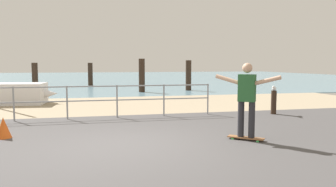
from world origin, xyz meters
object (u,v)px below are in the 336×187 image
at_px(skateboarder, 247,95).
at_px(bollard_short, 274,103).
at_px(skateboard, 246,138).
at_px(seagull, 274,88).
at_px(traffic_cone, 3,128).

bearing_deg(skateboarder, bollard_short, 51.21).
bearing_deg(skateboard, seagull, 51.20).
height_order(seagull, traffic_cone, seagull).
distance_m(skateboarder, seagull, 4.18).
relative_size(skateboard, bollard_short, 0.90).
bearing_deg(bollard_short, traffic_cone, -166.81).
bearing_deg(skateboard, bollard_short, 51.21).
bearing_deg(skateboarder, skateboard, -0.60).
xyz_separation_m(bollard_short, traffic_cone, (-7.95, -1.86, -0.16)).
xyz_separation_m(skateboarder, bollard_short, (2.63, 3.27, -0.61)).
distance_m(seagull, traffic_cone, 8.18).
height_order(skateboard, skateboarder, skateboarder).
relative_size(seagull, traffic_cone, 0.84).
distance_m(skateboard, skateboarder, 0.95).
height_order(skateboard, bollard_short, bollard_short).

